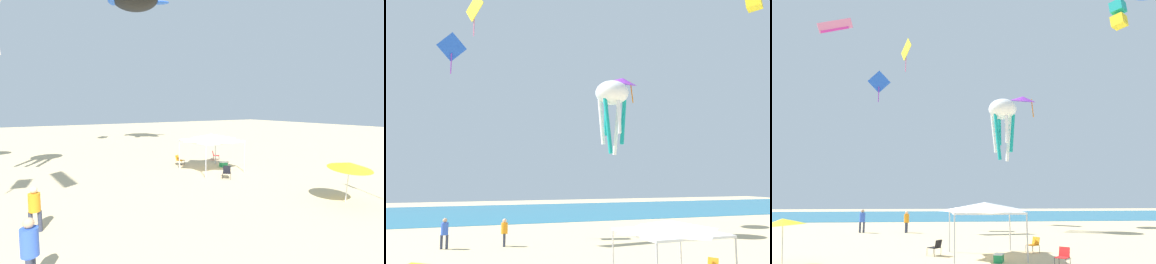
% 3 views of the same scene
% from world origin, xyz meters
% --- Properties ---
extents(ocean_strip, '(120.00, 26.22, 0.02)m').
position_xyz_m(ocean_strip, '(0.00, 35.96, 0.01)').
color(ocean_strip, teal).
rests_on(ocean_strip, ground).
extents(canopy_tent, '(3.67, 3.72, 2.76)m').
position_xyz_m(canopy_tent, '(0.88, -0.33, 2.47)').
color(canopy_tent, '#B7B7BC').
rests_on(canopy_tent, ground).
extents(person_kite_handler, '(0.50, 0.46, 1.92)m').
position_xyz_m(person_kite_handler, '(-7.97, 11.79, 1.13)').
color(person_kite_handler, '#33384C').
rests_on(person_kite_handler, ground).
extents(person_beachcomber, '(0.43, 0.47, 1.79)m').
position_xyz_m(person_beachcomber, '(-4.24, 11.54, 1.05)').
color(person_beachcomber, '#33384C').
rests_on(person_beachcomber, ground).
extents(kite_diamond_yellow, '(1.63, 2.97, 4.75)m').
position_xyz_m(kite_diamond_yellow, '(-6.07, 24.58, 21.82)').
color(kite_diamond_yellow, yellow).
extents(kite_octopus_white, '(2.73, 2.73, 6.06)m').
position_xyz_m(kite_octopus_white, '(4.59, 13.84, 11.07)').
color(kite_octopus_white, white).
extents(kite_delta_purple, '(3.66, 3.69, 2.73)m').
position_xyz_m(kite_delta_purple, '(7.89, 18.81, 13.91)').
color(kite_delta_purple, purple).
extents(kite_diamond_blue, '(2.38, 0.47, 3.42)m').
position_xyz_m(kite_diamond_blue, '(-8.06, 17.19, 14.90)').
color(kite_diamond_blue, blue).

